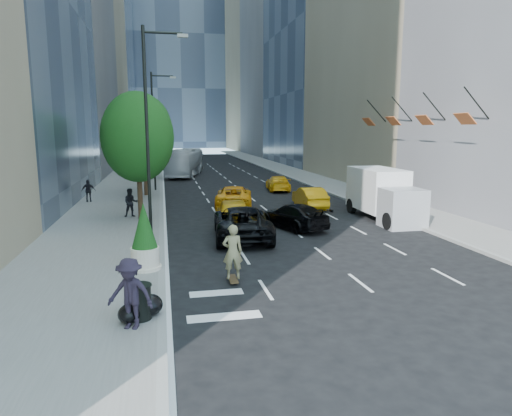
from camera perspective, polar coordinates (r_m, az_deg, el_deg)
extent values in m
plane|color=black|center=(20.26, 5.61, -5.81)|extent=(160.00, 160.00, 0.00)
cube|color=slate|center=(49.01, -15.26, 3.25)|extent=(6.00, 120.00, 0.15)
cube|color=slate|center=(51.41, 6.42, 3.84)|extent=(4.00, 120.00, 0.15)
cube|color=#303A4C|center=(114.44, -20.98, 21.69)|extent=(20.00, 28.00, 60.00)
cube|color=gray|center=(121.47, 1.90, 19.18)|extent=(20.00, 24.00, 50.00)
cylinder|color=black|center=(22.62, -13.45, 8.83)|extent=(0.16, 0.16, 10.00)
cylinder|color=black|center=(23.03, -11.56, 20.68)|extent=(1.80, 0.12, 0.12)
cube|color=#99998C|center=(23.04, -9.16, 20.49)|extent=(0.50, 0.22, 0.15)
cylinder|color=black|center=(40.62, -12.71, 9.23)|extent=(0.16, 0.16, 10.00)
cylinder|color=black|center=(40.85, -11.66, 15.88)|extent=(1.80, 0.12, 0.12)
cube|color=#99998C|center=(40.85, -10.34, 15.78)|extent=(0.50, 0.22, 0.15)
cylinder|color=black|center=(27.90, -14.31, 1.89)|extent=(0.30, 0.30, 3.15)
ellipsoid|color=#0F390F|center=(27.65, -14.60, 8.58)|extent=(4.20, 4.20, 5.25)
cylinder|color=black|center=(37.81, -13.65, 4.13)|extent=(0.30, 0.30, 3.38)
ellipsoid|color=#0F390F|center=(37.64, -13.87, 9.41)|extent=(4.50, 4.50, 5.62)
cylinder|color=black|center=(50.78, -13.17, 5.31)|extent=(0.30, 0.30, 2.93)
ellipsoid|color=#0F390F|center=(50.64, -13.30, 8.72)|extent=(3.90, 3.90, 4.88)
cylinder|color=black|center=(58.68, -12.24, 7.05)|extent=(0.14, 0.14, 5.20)
imported|color=black|center=(58.63, -12.29, 8.61)|extent=(2.48, 0.53, 1.00)
cylinder|color=black|center=(28.31, 25.85, 11.73)|extent=(1.75, 0.08, 1.75)
cube|color=#BA592A|center=(27.90, 24.64, 10.11)|extent=(0.64, 1.30, 0.64)
cylinder|color=black|center=(31.60, 21.39, 11.75)|extent=(1.75, 0.08, 1.75)
cube|color=#BA592A|center=(31.23, 20.27, 10.28)|extent=(0.64, 1.30, 0.64)
cylinder|color=black|center=(35.03, 17.79, 11.71)|extent=(1.75, 0.08, 1.75)
cube|color=#BA592A|center=(34.70, 16.76, 10.38)|extent=(0.64, 1.30, 0.64)
cylinder|color=black|center=(38.58, 14.84, 11.65)|extent=(1.75, 0.08, 1.75)
cube|color=#BA592A|center=(38.28, 13.89, 10.43)|extent=(0.64, 1.30, 0.64)
imported|color=#877E54|center=(16.41, -2.94, -5.95)|extent=(0.73, 0.48, 1.99)
imported|color=black|center=(22.94, -1.74, -1.79)|extent=(3.28, 6.15, 1.64)
imported|color=black|center=(25.37, 4.71, -1.00)|extent=(3.49, 5.08, 1.37)
imported|color=orange|center=(25.83, -2.87, -0.51)|extent=(2.41, 4.92, 1.61)
imported|color=orange|center=(32.12, 6.74, 1.34)|extent=(1.67, 4.42, 1.44)
imported|color=orange|center=(32.34, -2.78, 1.49)|extent=(3.36, 5.66, 1.48)
imported|color=#FFB20D|center=(40.67, 2.77, 3.12)|extent=(2.38, 4.75, 1.32)
imported|color=silver|center=(53.88, -8.81, 5.63)|extent=(4.97, 11.41, 3.09)
cube|color=silver|center=(29.36, 14.89, 2.31)|extent=(2.31, 4.38, 2.56)
cube|color=gray|center=(26.63, 17.85, -0.04)|extent=(2.20, 1.91, 2.18)
cylinder|color=black|center=(25.95, 16.26, -1.60)|extent=(0.34, 0.95, 0.95)
cylinder|color=black|center=(26.91, 20.03, -1.40)|extent=(0.34, 0.95, 0.95)
cylinder|color=black|center=(30.50, 11.86, 0.27)|extent=(0.34, 0.95, 0.95)
cylinder|color=black|center=(31.33, 15.22, 0.39)|extent=(0.34, 0.95, 0.95)
imported|color=black|center=(28.75, -15.37, 0.65)|extent=(0.92, 0.76, 1.74)
imported|color=black|center=(35.56, -20.20, 2.04)|extent=(0.99, 0.46, 1.65)
imported|color=black|center=(12.84, -15.46, -10.28)|extent=(1.44, 1.13, 1.95)
cylinder|color=black|center=(13.53, -14.34, -11.39)|extent=(0.64, 0.64, 0.97)
cylinder|color=#EFDFC6|center=(18.06, -13.67, -6.11)|extent=(1.08, 1.08, 0.86)
cone|color=#0F390F|center=(17.75, -13.84, -2.10)|extent=(0.97, 0.97, 1.72)
ellipsoid|color=black|center=(13.80, -13.08, -11.71)|extent=(0.72, 0.79, 0.61)
ellipsoid|color=black|center=(13.43, -15.57, -12.62)|extent=(0.63, 0.69, 0.53)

